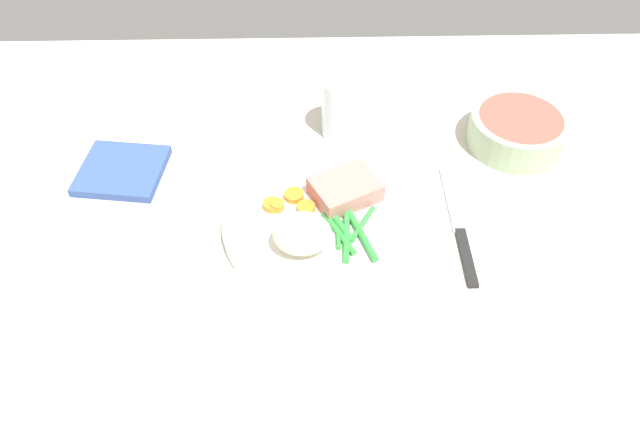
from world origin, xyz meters
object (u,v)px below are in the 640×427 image
at_px(fork, 187,230).
at_px(salad_bowl, 518,129).
at_px(meat_portion, 345,189).
at_px(knife, 459,226).
at_px(water_glass, 343,110).
at_px(dinner_plate, 320,223).
at_px(napkin, 122,171).

xyz_separation_m(fork, salad_bowl, (0.46, 0.16, 0.02)).
xyz_separation_m(meat_portion, knife, (0.14, -0.04, -0.03)).
relative_size(water_glass, salad_bowl, 0.67).
bearing_deg(fork, water_glass, 38.49).
bearing_deg(dinner_plate, fork, -179.13).
bearing_deg(napkin, meat_portion, -12.26).
bearing_deg(knife, water_glass, 129.26).
distance_m(fork, napkin, 0.15).
height_order(water_glass, napkin, water_glass).
relative_size(knife, napkin, 1.83).
bearing_deg(dinner_plate, napkin, 158.82).
distance_m(dinner_plate, fork, 0.17).
height_order(knife, water_glass, water_glass).
relative_size(knife, salad_bowl, 1.48).
bearing_deg(napkin, dinner_plate, -21.18).
distance_m(meat_portion, fork, 0.21).
distance_m(meat_portion, knife, 0.15).
xyz_separation_m(water_glass, salad_bowl, (0.25, -0.03, -0.01)).
bearing_deg(meat_portion, dinner_plate, -130.60).
bearing_deg(dinner_plate, water_glass, 78.95).
distance_m(dinner_plate, napkin, 0.29).
relative_size(meat_portion, fork, 0.49).
xyz_separation_m(knife, water_glass, (-0.14, 0.19, 0.04)).
bearing_deg(salad_bowl, napkin, -174.68).
height_order(meat_portion, napkin, meat_portion).
xyz_separation_m(meat_portion, fork, (-0.20, -0.04, -0.03)).
distance_m(dinner_plate, knife, 0.18).
xyz_separation_m(fork, knife, (0.35, -0.00, -0.00)).
relative_size(dinner_plate, fork, 1.49).
bearing_deg(knife, dinner_plate, -177.76).
distance_m(salad_bowl, napkin, 0.56).
relative_size(meat_portion, knife, 0.40).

